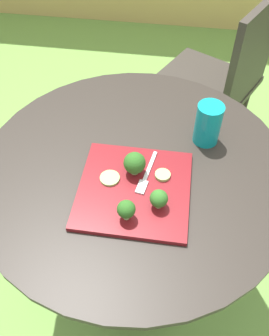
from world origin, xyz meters
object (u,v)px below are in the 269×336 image
object	(u,v)px
patio_chair	(223,75)
salad_plate	(134,189)
fork	(146,176)
drinking_glass	(208,126)

from	to	relation	value
patio_chair	salad_plate	size ratio (longest dim) A/B	3.07
salad_plate	fork	size ratio (longest dim) A/B	1.89
patio_chair	drinking_glass	world-z (taller)	patio_chair
fork	patio_chair	bearing A→B (deg)	72.94
drinking_glass	fork	distance (m)	0.24
patio_chair	fork	distance (m)	0.90
salad_plate	patio_chair	bearing A→B (deg)	72.14
patio_chair	fork	xyz separation A→B (m)	(-0.26, -0.84, 0.23)
patio_chair	salad_plate	distance (m)	0.95
patio_chair	drinking_glass	distance (m)	0.72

